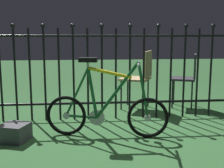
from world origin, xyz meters
name	(u,v)px	position (x,y,z in m)	size (l,w,h in m)	color
ground_plane	(121,132)	(0.00, 0.00, 0.00)	(20.00, 20.00, 0.00)	#2E5E30
iron_fence	(109,69)	(-0.09, 0.60, 0.68)	(3.48, 0.07, 1.35)	black
bicycle	(106,109)	(-0.19, -0.13, 0.32)	(1.37, 0.42, 0.89)	black
chair_charcoal	(188,75)	(1.20, 1.14, 0.51)	(0.47, 0.47, 0.84)	black
chair_tan	(141,74)	(0.44, 1.11, 0.54)	(0.56, 0.56, 0.90)	black
display_crate	(15,132)	(-1.19, -0.19, 0.09)	(0.28, 0.28, 0.19)	#4C4C51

